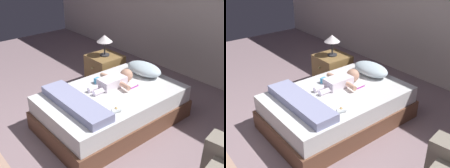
# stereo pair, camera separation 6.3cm
# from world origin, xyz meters

# --- Properties ---
(ground_plane) EXTENTS (8.00, 8.00, 0.00)m
(ground_plane) POSITION_xyz_m (0.00, 0.00, 0.00)
(ground_plane) COLOR gray
(bed) EXTENTS (1.11, 1.72, 0.43)m
(bed) POSITION_xyz_m (0.06, 1.12, 0.21)
(bed) COLOR brown
(bed) RESTS_ON ground_plane
(pillow) EXTENTS (0.53, 0.31, 0.15)m
(pillow) POSITION_xyz_m (-0.04, 1.76, 0.51)
(pillow) COLOR silver
(pillow) RESTS_ON bed
(baby) EXTENTS (0.52, 0.64, 0.16)m
(baby) POSITION_xyz_m (-0.04, 1.26, 0.49)
(baby) COLOR white
(baby) RESTS_ON bed
(toothbrush) EXTENTS (0.02, 0.15, 0.02)m
(toothbrush) POSITION_xyz_m (0.16, 1.41, 0.44)
(toothbrush) COLOR #AB359F
(toothbrush) RESTS_ON bed
(nightstand) EXTENTS (0.46, 0.49, 0.48)m
(nightstand) POSITION_xyz_m (-0.81, 1.71, 0.24)
(nightstand) COLOR olive
(nightstand) RESTS_ON ground_plane
(lamp) EXTENTS (0.24, 0.24, 0.32)m
(lamp) POSITION_xyz_m (-0.81, 1.71, 0.73)
(lamp) COLOR #333338
(lamp) RESTS_ON nightstand
(blanket) EXTENTS (1.00, 0.28, 0.09)m
(blanket) POSITION_xyz_m (0.06, 0.60, 0.48)
(blanket) COLOR #9397C1
(blanket) RESTS_ON bed
(toy_block) EXTENTS (0.08, 0.08, 0.07)m
(toy_block) POSITION_xyz_m (-0.23, 1.12, 0.46)
(toy_block) COLOR #4BACE4
(toy_block) RESTS_ON bed
(baby_bottle) EXTENTS (0.08, 0.11, 0.07)m
(baby_bottle) POSITION_xyz_m (0.43, 0.85, 0.46)
(baby_bottle) COLOR white
(baby_bottle) RESTS_ON bed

